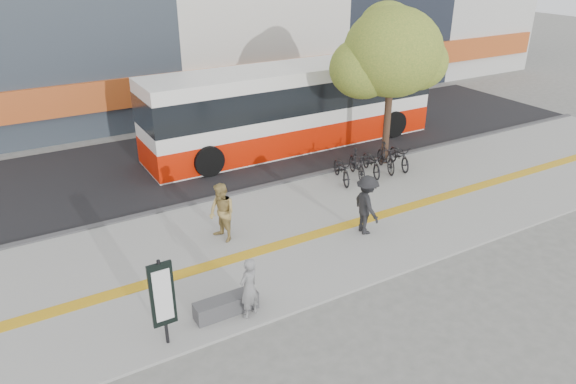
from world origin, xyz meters
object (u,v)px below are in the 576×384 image
pedestrian_dark (367,205)px  bench (226,306)px  seated_woman (249,288)px  pedestrian_tan (222,213)px  signboard (162,296)px  street_tree (390,54)px  bus (293,109)px

pedestrian_dark → bench: bearing=114.6°
seated_woman → pedestrian_tan: pedestrian_tan is taller
signboard → seated_woman: signboard is taller
signboard → street_tree: size_ratio=0.35×
bus → seated_woman: size_ratio=8.31×
street_tree → pedestrian_dark: street_tree is taller
bench → signboard: size_ratio=0.73×
seated_woman → pedestrian_dark: pedestrian_dark is taller
street_tree → bus: (-2.12, 3.68, -2.78)m
bus → pedestrian_tan: bearing=-134.6°
pedestrian_tan → seated_woman: bearing=-26.7°
signboard → street_tree: bearing=29.1°
street_tree → bus: 5.08m
street_tree → pedestrian_tan: size_ratio=3.42×
signboard → pedestrian_dark: signboard is taller
signboard → pedestrian_dark: bearing=14.8°
bench → seated_woman: 0.82m
bus → pedestrian_tan: bus is taller
bus → pedestrian_dark: size_ratio=6.99×
bench → street_tree: (9.78, 6.02, 4.21)m
bus → pedestrian_dark: (-2.19, -8.14, -0.70)m
bench → pedestrian_tan: (1.40, 3.36, 0.70)m
bus → street_tree: bearing=-60.0°
street_tree → seated_woman: bearing=-145.6°
bus → pedestrian_dark: 8.46m
street_tree → bus: street_tree is taller
bench → seated_woman: size_ratio=1.00×
pedestrian_dark → street_tree: bearing=-35.3°
bench → pedestrian_tan: size_ratio=0.87×
bench → pedestrian_dark: size_ratio=0.84×
seated_woman → pedestrian_tan: (0.94, 3.72, 0.12)m
bench → pedestrian_dark: 5.73m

